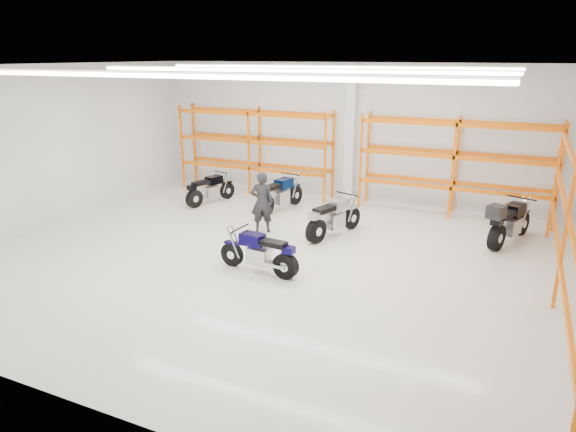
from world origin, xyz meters
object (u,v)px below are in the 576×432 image
at_px(motorcycle_main, 261,254).
at_px(standing_man, 262,202).
at_px(motorcycle_back_b, 279,195).
at_px(motorcycle_back_a, 209,190).
at_px(motorcycle_back_d, 508,223).
at_px(motorcycle_back_c, 332,218).
at_px(structural_column, 350,134).

height_order(motorcycle_main, standing_man, standing_man).
bearing_deg(motorcycle_back_b, standing_man, -77.59).
bearing_deg(motorcycle_back_a, motorcycle_main, -45.97).
relative_size(motorcycle_back_d, standing_man, 1.35).
bearing_deg(standing_man, motorcycle_back_c, 167.78).
bearing_deg(motorcycle_back_a, structural_column, 29.91).
relative_size(motorcycle_back_a, motorcycle_back_d, 0.85).
bearing_deg(standing_man, motorcycle_main, 91.83).
xyz_separation_m(motorcycle_main, motorcycle_back_a, (-4.19, 4.33, -0.00)).
distance_m(motorcycle_main, motorcycle_back_c, 3.04).
relative_size(motorcycle_back_b, standing_man, 1.30).
bearing_deg(motorcycle_back_b, motorcycle_back_c, -33.78).
distance_m(motorcycle_back_c, structural_column, 4.15).
bearing_deg(motorcycle_main, motorcycle_back_a, 134.03).
distance_m(motorcycle_back_d, standing_man, 6.47).
xyz_separation_m(motorcycle_back_b, standing_man, (0.44, -2.00, 0.34)).
relative_size(motorcycle_back_b, motorcycle_back_d, 0.96).
distance_m(motorcycle_back_a, motorcycle_back_d, 9.13).
height_order(motorcycle_back_a, motorcycle_back_b, motorcycle_back_b).
height_order(motorcycle_back_d, standing_man, standing_man).
bearing_deg(motorcycle_back_d, motorcycle_back_a, 179.60).
height_order(motorcycle_back_a, motorcycle_back_c, motorcycle_back_c).
bearing_deg(motorcycle_back_b, motorcycle_back_a, -175.16).
distance_m(motorcycle_main, standing_man, 2.87).
height_order(motorcycle_back_b, standing_man, standing_man).
distance_m(motorcycle_main, motorcycle_back_d, 6.53).
distance_m(motorcycle_back_a, motorcycle_back_c, 4.99).
distance_m(motorcycle_main, motorcycle_back_a, 6.03).
distance_m(motorcycle_back_a, motorcycle_back_b, 2.47).
distance_m(motorcycle_main, structural_column, 6.91).
distance_m(motorcycle_back_b, standing_man, 2.08).
relative_size(motorcycle_main, standing_man, 1.19).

